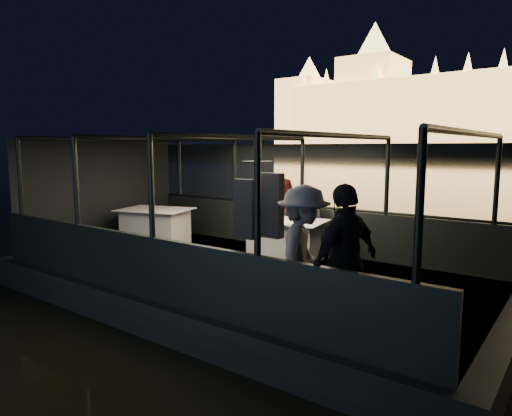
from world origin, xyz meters
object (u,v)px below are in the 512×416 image
Objects in this scene: dining_table_central at (286,240)px; passenger_dark at (345,262)px; coat_stand at (257,242)px; person_man_maroon at (284,214)px; wine_bottle at (248,212)px; person_woman_coral at (302,216)px; chair_port_right at (304,234)px; chair_port_left at (274,230)px; dining_table_aft at (156,227)px; passenger_stripe at (303,255)px.

dining_table_central is 0.83× the size of passenger_dark.
person_man_maroon is (-1.61, 3.13, -0.15)m from coat_stand.
dining_table_central is 4.87× the size of wine_bottle.
person_woman_coral reaches higher than dining_table_central.
chair_port_right is at bearing 108.89° from coat_stand.
coat_stand is 1.33m from passenger_dark.
chair_port_left is 0.41m from person_man_maroon.
wine_bottle reaches higher than dining_table_aft.
chair_port_left is 0.62× the size of person_woman_coral.
dining_table_aft is 0.86× the size of passenger_dark.
passenger_dark reaches higher than dining_table_aft.
passenger_stripe is at bearing -22.24° from dining_table_aft.
chair_port_left is 0.95m from wine_bottle.
chair_port_right is at bearing -40.38° from person_woman_coral.
person_man_maroon is at bearing -123.84° from passenger_dark.
passenger_dark is at bearing -35.51° from wine_bottle.
dining_table_aft is 1.73× the size of chair_port_left.
dining_table_central is 2.71m from coat_stand.
person_woman_coral is 0.82× the size of passenger_stripe.
passenger_dark is (2.93, -3.26, 0.10)m from person_man_maroon.
dining_table_aft is at bearing -96.11° from passenger_dark.
coat_stand reaches higher than dining_table_central.
passenger_stripe is 5.70× the size of wine_bottle.
passenger_dark reaches higher than wine_bottle.
chair_port_right is (0.70, 0.00, 0.00)m from chair_port_left.
passenger_dark is 5.85× the size of wine_bottle.
wine_bottle is (-0.60, -0.38, 0.53)m from dining_table_central.
person_man_maroon is at bearing 142.78° from chair_port_right.
person_man_maroon is at bearing 78.83° from chair_port_left.
coat_stand is at bearing -24.60° from dining_table_aft.
chair_port_right is at bearing 48.77° from wine_bottle.
coat_stand reaches higher than wine_bottle.
dining_table_central is 0.47m from chair_port_right.
passenger_stripe is at bearing -53.44° from dining_table_central.
dining_table_central is 1.04× the size of person_woman_coral.
coat_stand is at bearing -55.80° from person_woman_coral.
chair_port_right is 0.45m from person_woman_coral.
passenger_stripe is 0.56m from passenger_dark.
coat_stand is at bearing -50.09° from wine_bottle.
passenger_stripe reaches higher than chair_port_left.
person_woman_coral is (-1.18, 3.13, -0.15)m from coat_stand.
coat_stand is at bearing 61.29° from passenger_stripe.
coat_stand is (4.20, -1.92, 0.51)m from dining_table_aft.
chair_port_left is 0.51× the size of passenger_stripe.
person_man_maroon is 4.02m from passenger_stripe.
person_man_maroon is 0.86× the size of passenger_dark.
passenger_dark is (3.00, -2.99, 0.40)m from chair_port_left.
dining_table_central is at bearing 15.79° from passenger_stripe.
wine_bottle is (-3.03, 2.16, 0.06)m from passenger_dark.
chair_port_right is 3.06m from coat_stand.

